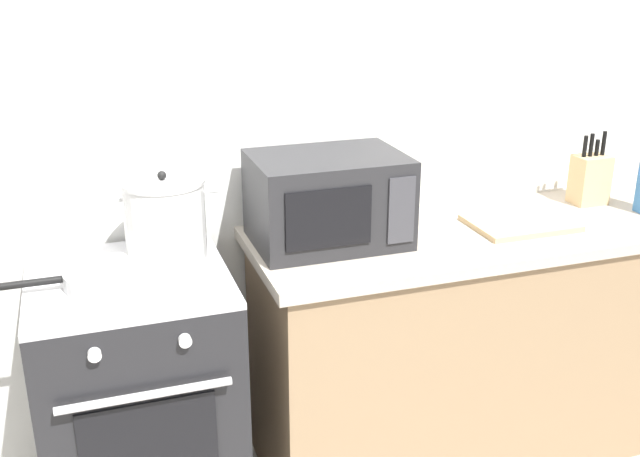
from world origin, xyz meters
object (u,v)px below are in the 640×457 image
Objects in this scene: stock_pot at (165,222)px; knife_block at (590,179)px; microwave at (328,199)px; stove at (140,405)px; cutting_board at (520,223)px; frying_pan at (106,277)px.

stock_pot is 1.64m from knife_block.
microwave is (0.54, 0.02, 0.01)m from stock_pot.
stove is 1.45m from cutting_board.
stove is 0.49m from frying_pan.
stove is 1.86m from knife_block.
microwave is at bearing -176.77° from knife_block.
cutting_board is (1.38, 0.00, 0.47)m from stove.
stock_pot is 1.25m from cutting_board.
cutting_board reaches higher than stove.
microwave reaches higher than frying_pan.
microwave is 1.77× the size of knife_block.
frying_pan is at bearing -178.25° from cutting_board.
microwave is 1.39× the size of cutting_board.
stock_pot is at bearing -177.91° from microwave.
knife_block is at bearing 19.63° from cutting_board.
cutting_board is at bearing 1.75° from frying_pan.
frying_pan is 1.44m from cutting_board.
knife_block is at bearing 5.73° from frying_pan.
cutting_board is (1.44, 0.04, -0.02)m from frying_pan.
frying_pan is 1.84m from knife_block.
cutting_board is at bearing -160.37° from knife_block.
knife_block is (0.39, 0.14, 0.09)m from cutting_board.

